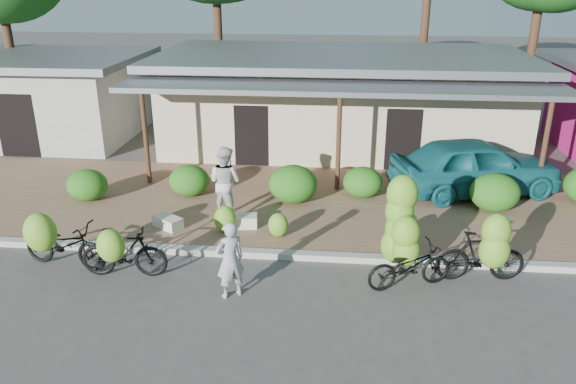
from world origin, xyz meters
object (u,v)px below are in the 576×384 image
(bike_far_left, at_px, (61,242))
(bystander, at_px, (225,182))
(vendor, at_px, (230,260))
(bike_center, at_px, (405,242))
(bike_right, at_px, (484,252))
(sack_near, at_px, (240,221))
(teal_van, at_px, (475,166))
(bike_left, at_px, (122,252))
(sack_far, at_px, (168,222))

(bike_far_left, xyz_separation_m, bystander, (3.00, 2.87, 0.43))
(bike_far_left, xyz_separation_m, vendor, (3.83, -0.73, 0.18))
(bike_far_left, distance_m, bystander, 4.17)
(bike_center, height_order, bike_right, bike_center)
(bike_center, relative_size, sack_near, 2.63)
(bystander, height_order, teal_van, bystander)
(sack_near, bearing_deg, bike_center, -28.10)
(bike_center, relative_size, vendor, 1.39)
(bike_left, bearing_deg, bystander, -29.44)
(sack_near, xyz_separation_m, sack_far, (-1.76, -0.22, -0.01))
(bike_center, xyz_separation_m, sack_far, (-5.56, 1.81, -0.62))
(bike_right, relative_size, sack_near, 2.22)
(sack_near, distance_m, bystander, 1.11)
(bike_right, bearing_deg, bike_far_left, 85.83)
(bike_center, distance_m, bike_right, 1.61)
(bike_far_left, bearing_deg, teal_van, -51.23)
(bike_center, xyz_separation_m, bystander, (-4.26, 2.65, 0.18))
(bystander, bearing_deg, bike_right, -178.67)
(bike_left, bearing_deg, vendor, -104.28)
(sack_far, bearing_deg, bike_center, -18.02)
(bike_far_left, xyz_separation_m, bike_center, (7.26, 0.21, 0.25))
(teal_van, bearing_deg, bike_right, 155.01)
(vendor, bearing_deg, bike_center, 160.97)
(bystander, bearing_deg, teal_van, -135.42)
(teal_van, bearing_deg, sack_far, 95.84)
(sack_near, distance_m, sack_far, 1.78)
(bike_right, bearing_deg, sack_near, 63.87)
(bike_far_left, distance_m, bike_right, 8.86)
(bike_left, height_order, bike_right, bike_right)
(bike_left, height_order, bystander, bystander)
(bike_left, distance_m, bike_center, 5.83)
(bike_far_left, xyz_separation_m, sack_far, (1.70, 2.02, -0.37))
(bike_left, bearing_deg, bike_right, -89.48)
(bike_left, distance_m, bike_right, 7.42)
(sack_far, bearing_deg, bike_far_left, -130.15)
(sack_far, xyz_separation_m, teal_van, (7.97, 3.13, 0.67))
(bike_left, xyz_separation_m, sack_far, (0.25, 2.29, -0.36))
(bike_center, distance_m, vendor, 3.56)
(bike_center, bearing_deg, bystander, 37.43)
(bike_far_left, xyz_separation_m, sack_near, (3.47, 2.24, -0.36))
(bike_far_left, height_order, bike_center, bike_center)
(bike_left, height_order, sack_far, bike_left)
(sack_far, bearing_deg, teal_van, 21.42)
(sack_far, bearing_deg, bike_right, -14.18)
(sack_far, height_order, bystander, bystander)
(bike_center, relative_size, sack_far, 2.98)
(sack_near, bearing_deg, bike_left, -128.72)
(sack_far, distance_m, bystander, 1.74)
(bike_far_left, bearing_deg, vendor, -90.10)
(bike_center, height_order, sack_far, bike_center)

